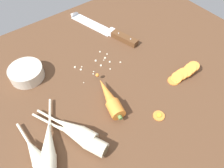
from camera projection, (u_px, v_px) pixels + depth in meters
ground_plane at (108, 87)px, 72.41cm from camera, size 120.00×90.00×4.00cm
chefs_knife at (100, 27)px, 88.28cm from camera, size 12.30×34.38×4.18cm
whole_carrot at (110, 98)px, 64.53cm from camera, size 7.19×17.93×4.20cm
parsnip_front at (48, 148)px, 55.11cm from camera, size 12.81×21.85×4.00cm
parsnip_mid_left at (37, 156)px, 53.76cm from camera, size 4.38×18.00×4.00cm
parsnip_mid_right at (75, 130)px, 58.26cm from camera, size 9.93×18.93×4.00cm
parsnip_back at (80, 138)px, 56.84cm from camera, size 12.24×22.60×4.00cm
carrot_slice_stack at (184, 73)px, 71.71cm from camera, size 12.09×4.51×3.76cm
carrot_slice_stray_near at (159, 115)px, 62.85cm from camera, size 3.40×3.40×0.70cm
prep_bowl at (26, 73)px, 70.85cm from camera, size 11.00×11.00×4.00cm
mince_crumbs at (97, 63)px, 76.15cm from camera, size 15.85×9.79×0.85cm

